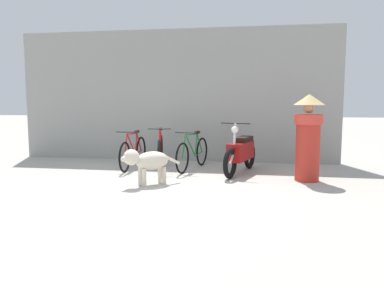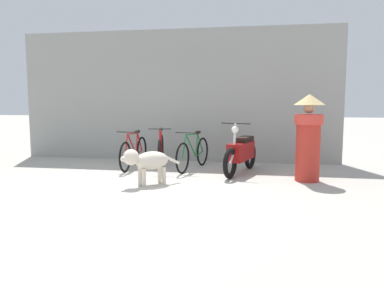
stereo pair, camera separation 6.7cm
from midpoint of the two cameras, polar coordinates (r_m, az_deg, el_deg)
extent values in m
plane|color=#ADA89E|center=(6.23, -9.13, -6.93)|extent=(60.00, 60.00, 0.00)
cube|color=gray|center=(9.18, -2.85, 7.34)|extent=(7.78, 0.20, 3.15)
torus|color=black|center=(7.72, -10.46, -1.98)|extent=(0.05, 0.63, 0.63)
torus|color=black|center=(8.72, -7.99, -0.96)|extent=(0.05, 0.63, 0.63)
cylinder|color=red|center=(8.08, -9.46, -0.11)|extent=(0.03, 0.53, 0.52)
cylinder|color=red|center=(8.37, -8.75, 0.02)|extent=(0.03, 0.14, 0.48)
cylinder|color=red|center=(8.11, -9.36, 1.59)|extent=(0.03, 0.62, 0.06)
cylinder|color=red|center=(8.54, -8.41, -1.29)|extent=(0.03, 0.41, 0.08)
cylinder|color=red|center=(8.56, -8.32, 0.33)|extent=(0.03, 0.32, 0.44)
cylinder|color=red|center=(7.76, -10.28, -0.22)|extent=(0.03, 0.19, 0.47)
cube|color=black|center=(8.40, -8.66, 1.87)|extent=(0.07, 0.18, 0.05)
cylinder|color=black|center=(7.81, -10.12, 1.81)|extent=(0.46, 0.03, 0.02)
torus|color=black|center=(7.46, -5.25, -1.94)|extent=(0.19, 0.69, 0.70)
torus|color=black|center=(8.40, -4.94, -0.99)|extent=(0.19, 0.69, 0.70)
cylinder|color=red|center=(7.79, -5.14, 0.10)|extent=(0.12, 0.47, 0.57)
cylinder|color=red|center=(8.07, -5.05, 0.20)|extent=(0.05, 0.13, 0.53)
cylinder|color=red|center=(7.82, -5.14, 2.04)|extent=(0.14, 0.54, 0.06)
cylinder|color=red|center=(8.23, -4.99, -1.33)|extent=(0.10, 0.36, 0.08)
cylinder|color=red|center=(8.24, -4.99, 0.51)|extent=(0.09, 0.29, 0.48)
cylinder|color=red|center=(7.50, -5.25, 0.05)|extent=(0.06, 0.17, 0.51)
cube|color=black|center=(8.09, -5.05, 2.28)|extent=(0.11, 0.19, 0.05)
cylinder|color=black|center=(7.54, -5.24, 2.32)|extent=(0.46, 0.12, 0.02)
torus|color=black|center=(7.46, -1.74, -2.17)|extent=(0.18, 0.62, 0.63)
torus|color=black|center=(8.45, 1.29, -1.14)|extent=(0.18, 0.62, 0.63)
cylinder|color=#1E7238|center=(7.81, -0.47, -0.26)|extent=(0.15, 0.53, 0.52)
cylinder|color=#1E7238|center=(8.10, 0.39, -0.13)|extent=(0.06, 0.14, 0.48)
cylinder|color=#1E7238|center=(7.84, -0.32, 1.50)|extent=(0.17, 0.62, 0.06)
cylinder|color=#1E7238|center=(8.27, 0.78, -1.48)|extent=(0.12, 0.41, 0.08)
cylinder|color=#1E7238|center=(8.29, 0.92, 0.19)|extent=(0.10, 0.32, 0.44)
cylinder|color=#1E7238|center=(7.50, -1.49, -0.36)|extent=(0.07, 0.19, 0.47)
cube|color=black|center=(8.12, 0.54, 1.78)|extent=(0.11, 0.19, 0.05)
cylinder|color=black|center=(7.55, -1.24, 1.73)|extent=(0.45, 0.13, 0.02)
torus|color=black|center=(7.02, 5.55, -2.95)|extent=(0.26, 0.58, 0.58)
torus|color=black|center=(8.14, 8.54, -1.68)|extent=(0.26, 0.58, 0.58)
cube|color=maroon|center=(7.56, 7.17, -1.08)|extent=(0.53, 0.96, 0.35)
cube|color=black|center=(7.69, 7.60, 0.73)|extent=(0.40, 0.63, 0.10)
cylinder|color=silver|center=(7.17, 6.23, 0.84)|extent=(0.09, 0.15, 0.58)
cylinder|color=silver|center=(7.09, 5.82, -2.21)|extent=(0.10, 0.21, 0.19)
cylinder|color=black|center=(7.19, 6.38, 3.16)|extent=(0.56, 0.19, 0.03)
sphere|color=silver|center=(7.17, 6.28, 2.19)|extent=(0.17, 0.17, 0.14)
ellipsoid|color=beige|center=(6.52, -6.40, -2.52)|extent=(0.67, 0.64, 0.32)
cylinder|color=beige|center=(6.41, -7.58, -5.14)|extent=(0.10, 0.10, 0.30)
cylinder|color=beige|center=(6.57, -8.20, -4.87)|extent=(0.10, 0.10, 0.30)
cylinder|color=beige|center=(6.57, -4.55, -4.82)|extent=(0.10, 0.10, 0.30)
cylinder|color=beige|center=(6.72, -5.22, -4.57)|extent=(0.10, 0.10, 0.30)
sphere|color=beige|center=(6.36, -9.52, -2.01)|extent=(0.38, 0.38, 0.27)
ellipsoid|color=beige|center=(6.32, -10.48, -2.27)|extent=(0.18, 0.18, 0.10)
cylinder|color=beige|center=(6.71, -3.19, -2.51)|extent=(0.24, 0.21, 0.17)
cylinder|color=#B72D23|center=(7.07, 16.95, -0.56)|extent=(0.54, 0.54, 1.21)
cylinder|color=#D63C32|center=(7.03, 17.09, 3.61)|extent=(0.64, 0.64, 0.18)
sphere|color=tan|center=(7.02, 17.15, 5.28)|extent=(0.24, 0.24, 0.19)
cone|color=tan|center=(7.02, 17.19, 6.49)|extent=(0.70, 0.70, 0.19)
camera|label=1|loc=(0.03, -90.27, -0.03)|focal=35.00mm
camera|label=2|loc=(0.03, 89.73, 0.03)|focal=35.00mm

